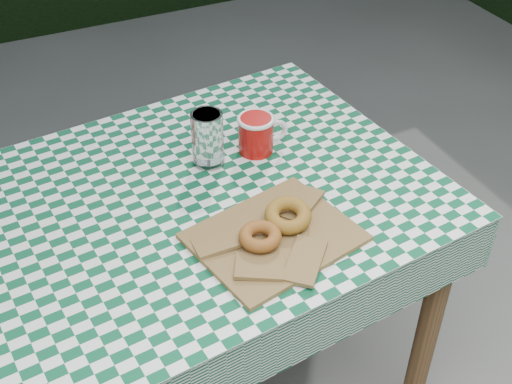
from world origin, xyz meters
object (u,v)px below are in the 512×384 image
table (176,317)px  coffee_mug (256,135)px  drinking_glass (208,139)px  paper_bag (274,236)px

table → coffee_mug: size_ratio=7.17×
table → drinking_glass: (0.16, 0.12, 0.45)m
coffee_mug → drinking_glass: size_ratio=1.24×
paper_bag → table: bearing=131.7°
coffee_mug → drinking_glass: drinking_glass is taller
drinking_glass → paper_bag: bearing=-85.9°
coffee_mug → paper_bag: bearing=-102.7°
paper_bag → coffee_mug: 0.33m
drinking_glass → coffee_mug: bearing=-1.9°
paper_bag → drinking_glass: size_ratio=2.37×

